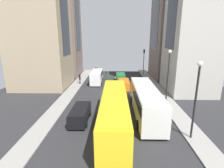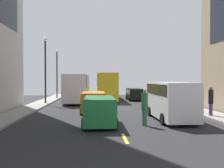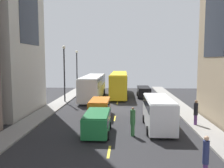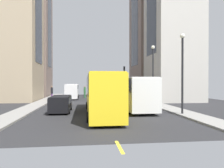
% 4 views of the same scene
% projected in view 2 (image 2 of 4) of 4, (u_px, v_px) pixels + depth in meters
% --- Properties ---
extents(ground_plane, '(41.13, 41.13, 0.00)m').
position_uv_depth(ground_plane, '(110.00, 108.00, 24.21)').
color(ground_plane, '#28282B').
extents(sidewalk_west, '(2.10, 44.00, 0.15)m').
position_uv_depth(sidewalk_west, '(31.00, 108.00, 23.71)').
color(sidewalk_west, gray).
rests_on(sidewalk_west, ground).
extents(sidewalk_east, '(2.10, 44.00, 0.15)m').
position_uv_depth(sidewalk_east, '(185.00, 107.00, 24.69)').
color(sidewalk_east, gray).
rests_on(sidewalk_east, ground).
extents(lane_stripe_1, '(0.16, 2.00, 0.01)m').
position_uv_depth(lane_stripe_1, '(125.00, 138.00, 11.63)').
color(lane_stripe_1, yellow).
rests_on(lane_stripe_1, ground).
extents(lane_stripe_2, '(0.16, 2.00, 0.01)m').
position_uv_depth(lane_stripe_2, '(113.00, 114.00, 20.01)').
color(lane_stripe_2, yellow).
rests_on(lane_stripe_2, ground).
extents(lane_stripe_3, '(0.16, 2.00, 0.01)m').
position_uv_depth(lane_stripe_3, '(108.00, 104.00, 28.40)').
color(lane_stripe_3, yellow).
rests_on(lane_stripe_3, ground).
extents(lane_stripe_4, '(0.16, 2.00, 0.01)m').
position_uv_depth(lane_stripe_4, '(105.00, 98.00, 36.78)').
color(lane_stripe_4, yellow).
rests_on(lane_stripe_4, ground).
extents(lane_stripe_5, '(0.16, 2.00, 0.01)m').
position_uv_depth(lane_stripe_5, '(103.00, 95.00, 45.16)').
color(lane_stripe_5, yellow).
rests_on(lane_stripe_5, ground).
extents(city_bus_white, '(2.80, 11.62, 3.35)m').
position_uv_depth(city_bus_white, '(78.00, 86.00, 31.11)').
color(city_bus_white, silver).
rests_on(city_bus_white, ground).
extents(streetcar_yellow, '(2.70, 13.02, 3.59)m').
position_uv_depth(streetcar_yellow, '(106.00, 84.00, 34.95)').
color(streetcar_yellow, yellow).
rests_on(streetcar_yellow, ground).
extents(delivery_van_white, '(2.25, 5.99, 2.58)m').
position_uv_depth(delivery_van_white, '(170.00, 98.00, 17.01)').
color(delivery_van_white, white).
rests_on(delivery_van_white, ground).
extents(car_orange_0, '(2.08, 4.06, 1.70)m').
position_uv_depth(car_orange_0, '(93.00, 101.00, 20.76)').
color(car_orange_0, orange).
rests_on(car_orange_0, ground).
extents(car_green_1, '(2.00, 4.12, 1.69)m').
position_uv_depth(car_green_1, '(99.00, 109.00, 15.03)').
color(car_green_1, '#1E7238').
rests_on(car_green_1, ground).
extents(car_black_2, '(1.97, 4.54, 1.56)m').
position_uv_depth(car_black_2, '(134.00, 93.00, 33.51)').
color(car_black_2, black).
rests_on(car_black_2, ground).
extents(pedestrian_walking_far, '(0.35, 0.35, 2.12)m').
position_uv_depth(pedestrian_walking_far, '(211.00, 100.00, 18.07)').
color(pedestrian_walking_far, '#593372').
rests_on(pedestrian_walking_far, ground).
extents(pedestrian_crossing_mid, '(0.38, 0.38, 2.18)m').
position_uv_depth(pedestrian_crossing_mid, '(145.00, 106.00, 14.87)').
color(pedestrian_crossing_mid, '#336B38').
rests_on(pedestrian_crossing_mid, ground).
extents(streetlamp_near, '(0.44, 0.44, 7.35)m').
position_uv_depth(streetlamp_near, '(45.00, 63.00, 27.74)').
color(streetlamp_near, black).
rests_on(streetlamp_near, ground).
extents(streetlamp_far, '(0.44, 0.44, 7.01)m').
position_uv_depth(streetlamp_far, '(57.00, 68.00, 36.03)').
color(streetlamp_far, black).
rests_on(streetlamp_far, ground).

